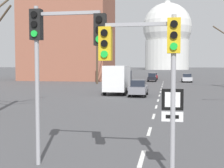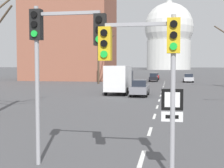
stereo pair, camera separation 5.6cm
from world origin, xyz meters
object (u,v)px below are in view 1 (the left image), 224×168
traffic_signal_near_left (58,45)px  sedan_far_left (153,76)px  sedan_mid_centre (152,77)px  traffic_signal_centre_tall (149,55)px  route_sign_post (172,117)px  sedan_near_right (187,78)px  delivery_truck (118,79)px  sedan_near_left (139,88)px

traffic_signal_near_left → sedan_far_left: size_ratio=1.22×
sedan_mid_centre → traffic_signal_near_left: bearing=-90.4°
sedan_far_left → sedan_mid_centre: bearing=-89.0°
traffic_signal_centre_tall → route_sign_post: 1.84m
sedan_near_right → delivery_truck: bearing=-109.6°
traffic_signal_centre_tall → traffic_signal_near_left: bearing=168.6°
traffic_signal_centre_tall → sedan_far_left: size_ratio=1.11×
sedan_far_left → delivery_truck: delivery_truck is taller
sedan_mid_centre → delivery_truck: 26.56m
traffic_signal_centre_tall → sedan_mid_centre: size_ratio=1.20×
sedan_mid_centre → sedan_far_left: bearing=91.0°
delivery_truck → sedan_near_right: bearing=70.4°
traffic_signal_near_left → traffic_signal_centre_tall: bearing=-11.4°
sedan_far_left → delivery_truck: 34.95m
sedan_near_right → sedan_mid_centre: sedan_mid_centre is taller
traffic_signal_centre_tall → sedan_far_left: 60.70m
sedan_near_left → sedan_far_left: bearing=90.3°
sedan_near_left → sedan_far_left: 37.16m
sedan_near_right → sedan_mid_centre: bearing=168.9°
sedan_near_left → sedan_near_right: sedan_near_left is taller
sedan_mid_centre → delivery_truck: (-2.46, -26.43, 0.88)m
traffic_signal_near_left → sedan_near_right: bearing=82.2°
traffic_signal_centre_tall → route_sign_post: traffic_signal_centre_tall is taller
sedan_near_right → delivery_truck: 26.73m
traffic_signal_centre_tall → route_sign_post: size_ratio=1.76×
sedan_near_left → delivery_truck: bearing=137.5°
traffic_signal_centre_tall → sedan_near_right: 51.11m
traffic_signal_centre_tall → sedan_mid_centre: bearing=92.7°
route_sign_post → sedan_far_left: (-3.31, 60.56, -1.01)m
traffic_signal_centre_tall → delivery_truck: size_ratio=0.64×
route_sign_post → sedan_far_left: bearing=93.1°
route_sign_post → sedan_near_right: 50.97m
route_sign_post → sedan_mid_centre: (-3.16, 52.13, -0.97)m
sedan_near_left → sedan_mid_centre: (-0.05, 28.73, -0.03)m
traffic_signal_near_left → sedan_far_left: (0.22, 60.00, -3.09)m
traffic_signal_centre_tall → sedan_mid_centre: 52.28m
route_sign_post → sedan_far_left: route_sign_post is taller
sedan_near_right → sedan_mid_centre: 6.64m
sedan_near_left → sedan_mid_centre: size_ratio=1.15×
traffic_signal_centre_tall → delivery_truck: (-4.95, 25.72, -1.80)m
delivery_truck → sedan_mid_centre: bearing=84.7°
sedan_near_left → delivery_truck: delivery_truck is taller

